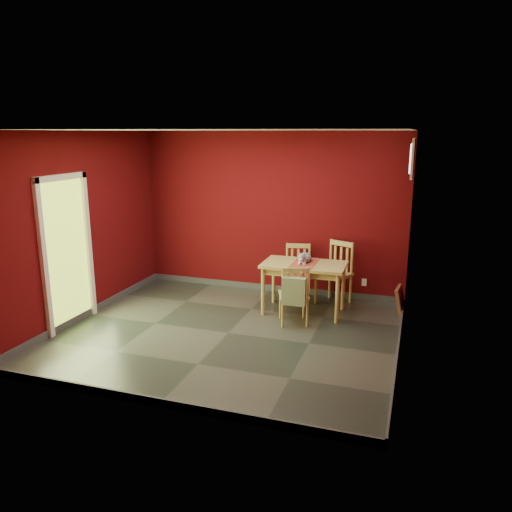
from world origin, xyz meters
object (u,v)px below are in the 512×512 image
(chair_far_right, at_px, (335,272))
(chair_near, at_px, (294,294))
(dining_table, at_px, (304,269))
(picture_frame, at_px, (400,300))
(chair_far_left, at_px, (298,272))
(tote_bag, at_px, (294,291))
(cat, at_px, (304,256))

(chair_far_right, distance_m, chair_near, 1.17)
(dining_table, distance_m, picture_frame, 1.54)
(chair_far_left, xyz_separation_m, chair_far_right, (0.61, 0.03, 0.04))
(chair_far_right, bearing_deg, chair_near, -110.16)
(dining_table, height_order, tote_bag, tote_bag)
(dining_table, bearing_deg, cat, 102.32)
(chair_far_left, xyz_separation_m, picture_frame, (1.63, -0.11, -0.27))
(chair_far_right, bearing_deg, picture_frame, -8.00)
(dining_table, relative_size, tote_bag, 2.69)
(chair_far_right, bearing_deg, tote_bag, -105.30)
(dining_table, height_order, chair_far_left, chair_far_left)
(chair_far_left, bearing_deg, cat, -66.51)
(dining_table, xyz_separation_m, chair_near, (-0.02, -0.51, -0.23))
(chair_far_right, height_order, cat, chair_far_right)
(chair_far_right, xyz_separation_m, tote_bag, (-0.36, -1.30, 0.05))
(chair_far_right, relative_size, picture_frame, 2.41)
(chair_near, bearing_deg, dining_table, 87.47)
(chair_far_left, distance_m, chair_near, 1.08)
(tote_bag, xyz_separation_m, cat, (-0.04, 0.77, 0.32))
(chair_near, height_order, tote_bag, chair_near)
(dining_table, xyz_separation_m, chair_far_left, (-0.23, 0.55, -0.21))
(dining_table, bearing_deg, tote_bag, -88.07)
(dining_table, xyz_separation_m, cat, (-0.01, 0.05, 0.20))
(chair_near, bearing_deg, chair_far_left, 100.98)
(chair_near, xyz_separation_m, tote_bag, (0.05, -0.20, 0.11))
(cat, height_order, picture_frame, cat)
(chair_far_left, xyz_separation_m, chair_near, (0.21, -1.06, -0.02))
(dining_table, distance_m, cat, 0.21)
(chair_far_left, relative_size, chair_far_right, 0.92)
(chair_near, distance_m, cat, 0.71)
(chair_far_right, distance_m, cat, 0.75)
(chair_far_left, bearing_deg, chair_near, -79.02)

